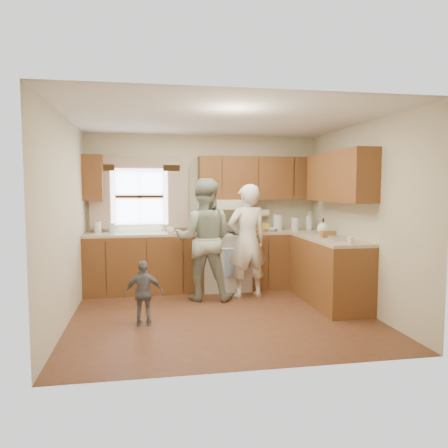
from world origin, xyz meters
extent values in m
plane|color=#4C2B17|center=(0.00, 0.00, 0.00)|extent=(3.80, 3.80, 0.00)
plane|color=white|center=(0.00, 0.00, 2.50)|extent=(3.80, 3.80, 0.00)
plane|color=beige|center=(0.00, 1.75, 1.25)|extent=(3.80, 0.00, 3.80)
plane|color=beige|center=(0.00, -1.75, 1.25)|extent=(3.80, 0.00, 3.80)
plane|color=beige|center=(-1.90, 0.00, 1.25)|extent=(0.00, 3.50, 3.50)
plane|color=beige|center=(1.90, 0.00, 1.25)|extent=(0.00, 3.50, 3.50)
cube|color=#492A0F|center=(-0.99, 1.45, 0.45)|extent=(1.82, 0.60, 0.90)
cube|color=#492A0F|center=(1.29, 1.45, 0.45)|extent=(1.22, 0.60, 0.90)
cube|color=#462210|center=(1.60, 0.32, 0.45)|extent=(0.60, 1.65, 0.90)
cube|color=#BCAA8D|center=(-0.99, 1.45, 0.92)|extent=(1.82, 0.60, 0.04)
cube|color=#BCAA8D|center=(1.29, 1.45, 0.92)|extent=(1.22, 0.60, 0.04)
cube|color=#BCAA8D|center=(1.60, 0.32, 0.92)|extent=(0.60, 1.65, 0.04)
cube|color=#492A0F|center=(0.90, 1.58, 1.80)|extent=(2.00, 0.33, 0.70)
cube|color=#462210|center=(-1.75, 1.58, 1.80)|extent=(0.30, 0.33, 0.70)
cube|color=#462210|center=(1.73, 0.32, 1.80)|extent=(0.33, 1.65, 0.70)
cube|color=beige|center=(0.30, 1.52, 1.38)|extent=(0.76, 0.45, 0.15)
cube|color=silver|center=(-1.05, 1.73, 1.50)|extent=(0.90, 0.03, 0.90)
cube|color=#F2A847|center=(-1.63, 1.68, 1.50)|extent=(0.40, 0.05, 1.02)
cube|color=#F2A847|center=(-0.47, 1.68, 1.50)|extent=(0.40, 0.05, 1.02)
cube|color=#F2A847|center=(-1.05, 1.68, 2.02)|extent=(1.30, 0.05, 0.22)
cylinder|color=white|center=(0.95, 1.65, 1.22)|extent=(0.27, 0.12, 0.12)
imported|color=silver|center=(-0.57, 1.35, 0.99)|extent=(0.14, 0.14, 0.10)
imported|color=silver|center=(1.73, 1.44, 1.10)|extent=(0.15, 0.15, 0.31)
imported|color=silver|center=(1.05, 1.37, 0.96)|extent=(0.25, 0.25, 0.05)
imported|color=silver|center=(1.60, -0.33, 0.99)|extent=(0.13, 0.13, 0.09)
cylinder|color=silver|center=(-1.69, 1.51, 1.03)|extent=(0.11, 0.11, 0.18)
cylinder|color=silver|center=(-1.47, 1.39, 1.02)|extent=(0.10, 0.10, 0.16)
cube|color=olive|center=(0.80, 1.26, 0.95)|extent=(0.24, 0.18, 0.02)
cube|color=gold|center=(0.93, 1.50, 1.00)|extent=(0.21, 0.15, 0.12)
cylinder|color=silver|center=(1.20, 1.47, 1.07)|extent=(0.16, 0.16, 0.26)
cylinder|color=silver|center=(1.47, 1.41, 1.05)|extent=(0.13, 0.13, 0.21)
sphere|color=silver|center=(1.67, 0.72, 1.03)|extent=(0.19, 0.19, 0.19)
cube|color=olive|center=(1.59, 0.36, 0.99)|extent=(0.20, 0.11, 0.09)
cube|color=silver|center=(1.60, 0.01, 0.97)|extent=(0.25, 0.17, 0.06)
cube|color=silver|center=(0.30, 1.43, 0.45)|extent=(0.76, 0.64, 0.90)
cube|color=#B7B7BC|center=(0.30, 1.69, 0.99)|extent=(0.76, 0.10, 0.16)
cylinder|color=#B7B7BC|center=(0.30, 1.11, 0.70)|extent=(0.68, 0.03, 0.03)
cube|color=#5280C0|center=(0.35, 1.09, 0.48)|extent=(0.22, 0.02, 0.42)
cylinder|color=black|center=(0.12, 1.55, 0.91)|extent=(0.18, 0.18, 0.01)
cylinder|color=black|center=(0.48, 1.55, 0.91)|extent=(0.18, 0.18, 0.01)
cylinder|color=black|center=(0.12, 1.30, 0.91)|extent=(0.18, 0.18, 0.01)
cylinder|color=black|center=(0.48, 1.30, 0.91)|extent=(0.18, 0.18, 0.01)
imported|color=silver|center=(0.53, 0.85, 0.85)|extent=(0.68, 0.51, 1.70)
imported|color=#223D28|center=(-0.12, 0.85, 0.89)|extent=(0.99, 0.84, 1.78)
imported|color=slate|center=(-0.99, -0.24, 0.39)|extent=(0.46, 0.20, 0.78)
camera|label=1|loc=(-0.94, -5.45, 1.66)|focal=35.00mm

